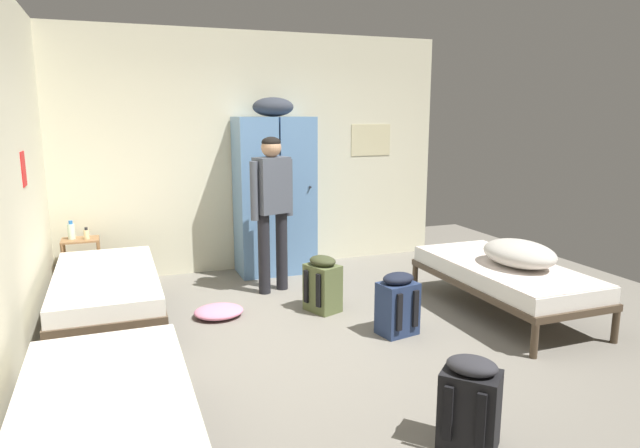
{
  "coord_description": "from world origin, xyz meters",
  "views": [
    {
      "loc": [
        -1.66,
        -4.18,
        1.89
      ],
      "look_at": [
        0.0,
        0.24,
        0.95
      ],
      "focal_mm": 31.31,
      "sensor_mm": 36.0,
      "label": 1
    }
  ],
  "objects": [
    {
      "name": "ground_plane",
      "position": [
        0.0,
        0.0,
        0.0
      ],
      "size": [
        7.73,
        7.73,
        0.0
      ],
      "primitive_type": "plane",
      "color": "slate"
    },
    {
      "name": "room_backdrop",
      "position": [
        -1.18,
        1.22,
        1.42
      ],
      "size": [
        4.76,
        4.89,
        2.84
      ],
      "color": "beige",
      "rests_on": "ground_plane"
    },
    {
      "name": "person_traveler",
      "position": [
        -0.1,
        1.41,
        1.0
      ],
      "size": [
        0.5,
        0.32,
        1.65
      ],
      "color": "black",
      "rests_on": "ground_plane"
    },
    {
      "name": "clothes_pile_pink",
      "position": [
        -0.8,
        0.84,
        0.05
      ],
      "size": [
        0.46,
        0.41,
        0.1
      ],
      "color": "pink",
      "rests_on": "ground_plane"
    },
    {
      "name": "bed_left_rear",
      "position": [
        -1.77,
        1.01,
        0.38
      ],
      "size": [
        0.9,
        1.9,
        0.49
      ],
      "color": "#473828",
      "rests_on": "ground_plane"
    },
    {
      "name": "bed_left_front",
      "position": [
        -1.77,
        -1.4,
        0.38
      ],
      "size": [
        0.9,
        1.9,
        0.49
      ],
      "color": "#473828",
      "rests_on": "ground_plane"
    },
    {
      "name": "backpack_navy",
      "position": [
        0.58,
        -0.11,
        0.26
      ],
      "size": [
        0.36,
        0.37,
        0.55
      ],
      "color": "navy",
      "rests_on": "ground_plane"
    },
    {
      "name": "backpack_black",
      "position": [
        0.17,
        -1.75,
        0.26
      ],
      "size": [
        0.42,
        0.42,
        0.55
      ],
      "color": "black",
      "rests_on": "ground_plane"
    },
    {
      "name": "lotion_bottle",
      "position": [
        -1.95,
        2.12,
        0.63
      ],
      "size": [
        0.06,
        0.06,
        0.13
      ],
      "color": "beige",
      "rests_on": "shelf_unit"
    },
    {
      "name": "bedding_heap",
      "position": [
        1.85,
        -0.12,
        0.61
      ],
      "size": [
        0.56,
        0.77,
        0.24
      ],
      "color": "#B7B2A8",
      "rests_on": "bed_right"
    },
    {
      "name": "locker_bank",
      "position": [
        0.13,
        2.14,
        0.97
      ],
      "size": [
        0.9,
        0.55,
        2.07
      ],
      "color": "#5B84B2",
      "rests_on": "ground_plane"
    },
    {
      "name": "bed_right",
      "position": [
        1.77,
        -0.01,
        0.38
      ],
      "size": [
        0.9,
        1.9,
        0.49
      ],
      "color": "#473828",
      "rests_on": "ground_plane"
    },
    {
      "name": "shelf_unit",
      "position": [
        -2.02,
        2.16,
        0.35
      ],
      "size": [
        0.38,
        0.3,
        0.57
      ],
      "color": "brown",
      "rests_on": "ground_plane"
    },
    {
      "name": "backpack_olive",
      "position": [
        0.19,
        0.65,
        0.26
      ],
      "size": [
        0.4,
        0.39,
        0.55
      ],
      "color": "#566038",
      "rests_on": "ground_plane"
    },
    {
      "name": "water_bottle",
      "position": [
        -2.1,
        2.18,
        0.66
      ],
      "size": [
        0.07,
        0.07,
        0.2
      ],
      "color": "silver",
      "rests_on": "shelf_unit"
    }
  ]
}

